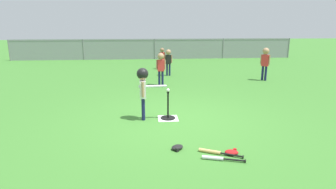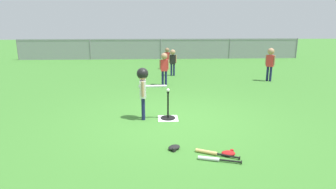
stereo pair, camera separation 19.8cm
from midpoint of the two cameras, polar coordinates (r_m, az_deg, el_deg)
ground_plane at (r=6.19m, az=2.44°, el=-5.34°), size 60.00×60.00×0.00m
home_plate at (r=6.35m, az=0.90°, el=-4.78°), size 0.44×0.44×0.01m
batting_tee at (r=6.32m, az=0.90°, el=-4.03°), size 0.32×0.32×0.61m
baseball_on_tee at (r=6.17m, az=0.92°, el=0.87°), size 0.07×0.07×0.07m
batter_child at (r=6.11m, az=-4.08°, el=2.31°), size 0.64×0.33×1.14m
fielder_near_left at (r=10.88m, az=20.27°, el=6.49°), size 0.27×0.27×1.19m
fielder_near_right at (r=12.90m, az=0.28°, el=7.81°), size 0.29×0.19×0.96m
fielder_deep_center at (r=9.53m, az=-0.16°, el=6.00°), size 0.32×0.22×1.09m
fielder_deep_left at (r=11.29m, az=1.46°, el=7.13°), size 0.31×0.21×1.04m
spare_bat_silver at (r=4.57m, az=10.30°, el=-12.60°), size 0.65×0.25×0.06m
spare_bat_wood at (r=4.76m, az=9.77°, el=-11.41°), size 0.67×0.37×0.06m
glove_by_plate at (r=4.79m, az=13.20°, el=-11.35°), size 0.24×0.19×0.07m
glove_near_bats at (r=4.87m, az=2.43°, el=-10.55°), size 0.27×0.26×0.07m
outfield_fence at (r=16.53m, az=-1.12°, el=9.23°), size 16.06×0.06×1.15m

